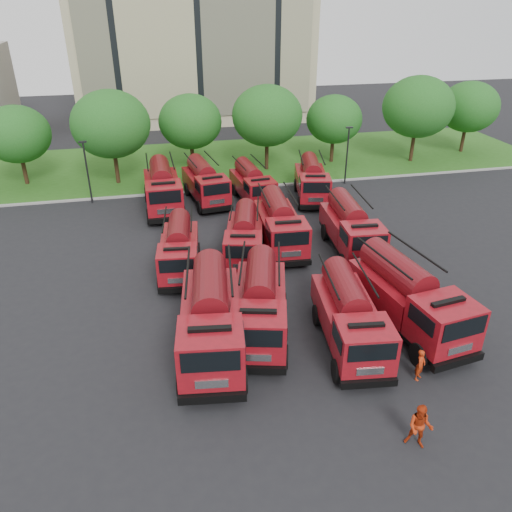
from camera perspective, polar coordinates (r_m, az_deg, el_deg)
The scene contains 31 objects.
ground at distance 28.10m, azimuth -0.01°, elevation -4.95°, with size 140.00×140.00×0.00m, color black.
lawn at distance 51.63m, azimuth -6.31°, elevation 10.53°, with size 70.00×16.00×0.12m, color #234F15.
curb at distance 43.99m, azimuth -5.05°, elevation 7.53°, with size 70.00×0.30×0.14m, color gray.
apartment_building at distance 71.45m, azimuth -7.41°, elevation 25.36°, with size 30.00×14.18×25.00m.
tree_1 at distance 48.56m, azimuth -25.70°, elevation 12.43°, with size 5.71×5.71×6.98m.
tree_2 at distance 45.77m, azimuth -16.27°, elevation 14.27°, with size 6.72×6.72×8.22m.
tree_3 at distance 48.43m, azimuth -7.52°, elevation 14.98°, with size 5.88×5.88×7.19m.
tree_4 at distance 47.98m, azimuth 1.28°, elevation 15.74°, with size 6.55×6.55×8.01m.
tree_5 at distance 51.15m, azimuth 8.92°, elevation 15.18°, with size 5.46×5.46×6.68m.
tree_6 at distance 52.99m, azimuth 18.05°, elevation 15.90°, with size 6.89×6.89×8.42m.
tree_7 at distance 58.48m, azimuth 23.18°, elevation 15.40°, with size 6.05×6.05×7.39m.
lamp_post_0 at distance 42.42m, azimuth -18.76°, elevation 9.43°, with size 0.60×0.25×5.11m.
lamp_post_1 at distance 45.46m, azimuth 10.39°, elevation 11.61°, with size 0.60×0.25×5.11m.
fire_truck_0 at distance 23.43m, azimuth -5.18°, elevation -7.09°, with size 3.79×8.30×3.65m.
fire_truck_1 at distance 24.63m, azimuth 0.43°, elevation -5.49°, with size 4.25×7.71×3.33m.
fire_truck_2 at distance 24.26m, azimuth 10.65°, elevation -6.80°, with size 3.27×7.28×3.20m.
fire_truck_3 at distance 26.11m, azimuth 17.07°, elevation -4.49°, with size 3.78×8.09×3.54m.
fire_truck_4 at distance 30.61m, azimuth -8.77°, elevation 0.84°, with size 2.98×6.74×2.97m.
fire_truck_5 at distance 31.75m, azimuth -1.33°, elevation 2.23°, with size 3.73×6.93×3.00m.
fire_truck_6 at distance 33.19m, azimuth 2.76°, elevation 3.66°, with size 3.00×7.37×3.29m.
fire_truck_7 at distance 33.23m, azimuth 10.79°, elevation 3.22°, with size 3.12×7.43×3.30m.
fire_truck_8 at distance 40.01m, azimuth -10.63°, elevation 7.65°, with size 2.90×7.72×3.50m.
fire_truck_9 at distance 41.24m, azimuth -5.84°, elevation 8.37°, with size 3.35×7.27×3.19m.
fire_truck_10 at distance 41.05m, azimuth -0.45°, elevation 8.25°, with size 2.84×6.69×2.97m.
fire_truck_11 at distance 41.87m, azimuth 6.39°, elevation 8.61°, with size 3.79×7.25×3.14m.
firefighter_0 at distance 23.99m, azimuth 18.00°, elevation -13.16°, with size 0.56×0.41×1.54m, color #AA2A0D.
firefighter_1 at distance 21.13m, azimuth 17.83°, elevation -19.89°, with size 0.94×0.51×1.93m, color #AA2A0D.
firefighter_2 at distance 28.21m, azimuth 20.03°, elevation -6.72°, with size 0.94×0.54×1.61m, color #AA2A0D.
firefighter_3 at distance 28.67m, azimuth 17.81°, elevation -5.73°, with size 1.03×0.53×1.59m, color #AA2A0D.
firefighter_4 at distance 29.88m, azimuth -7.95°, elevation -3.09°, with size 0.74×0.48×1.50m, color black.
firefighter_5 at distance 31.86m, azimuth 13.46°, elevation -1.55°, with size 1.49×0.64×1.60m, color #AA2A0D.
Camera 1 is at (-5.07, -23.11, 15.16)m, focal length 35.00 mm.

